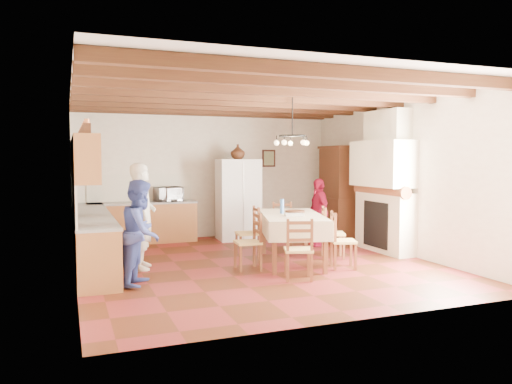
{
  "coord_description": "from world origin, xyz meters",
  "views": [
    {
      "loc": [
        -3.1,
        -8.09,
        1.88
      ],
      "look_at": [
        0.1,
        0.3,
        1.25
      ],
      "focal_mm": 35.0,
      "sensor_mm": 36.0,
      "label": 1
    }
  ],
  "objects_px": {
    "refrigerator": "(238,199)",
    "chair_right_far": "(333,232)",
    "dining_table": "(292,219)",
    "chair_left_near": "(248,241)",
    "chair_end_near": "(298,249)",
    "chair_left_far": "(247,232)",
    "person_woman_red": "(319,212)",
    "person_man": "(143,216)",
    "chair_end_far": "(282,226)",
    "chair_right_near": "(343,240)",
    "microwave": "(169,194)",
    "hutch": "(337,192)",
    "person_woman_blue": "(141,232)"
  },
  "relations": [
    {
      "from": "refrigerator",
      "to": "chair_right_far",
      "type": "bearing_deg",
      "value": -65.97
    },
    {
      "from": "dining_table",
      "to": "chair_left_near",
      "type": "relative_size",
      "value": 2.29
    },
    {
      "from": "chair_end_near",
      "to": "chair_left_far",
      "type": "bearing_deg",
      "value": -66.03
    },
    {
      "from": "dining_table",
      "to": "person_woman_red",
      "type": "distance_m",
      "value": 1.9
    },
    {
      "from": "chair_left_far",
      "to": "person_man",
      "type": "relative_size",
      "value": 0.54
    },
    {
      "from": "chair_end_far",
      "to": "person_woman_red",
      "type": "distance_m",
      "value": 0.95
    },
    {
      "from": "dining_table",
      "to": "chair_right_near",
      "type": "xyz_separation_m",
      "value": [
        0.64,
        -0.69,
        -0.31
      ]
    },
    {
      "from": "chair_end_near",
      "to": "chair_end_far",
      "type": "height_order",
      "value": "same"
    },
    {
      "from": "refrigerator",
      "to": "dining_table",
      "type": "xyz_separation_m",
      "value": [
        0.07,
        -2.76,
        -0.13
      ]
    },
    {
      "from": "dining_table",
      "to": "chair_right_far",
      "type": "relative_size",
      "value": 2.29
    },
    {
      "from": "chair_right_near",
      "to": "microwave",
      "type": "bearing_deg",
      "value": 50.15
    },
    {
      "from": "dining_table",
      "to": "chair_right_far",
      "type": "distance_m",
      "value": 0.96
    },
    {
      "from": "hutch",
      "to": "chair_right_far",
      "type": "bearing_deg",
      "value": -116.89
    },
    {
      "from": "chair_end_far",
      "to": "microwave",
      "type": "distance_m",
      "value": 2.74
    },
    {
      "from": "chair_left_near",
      "to": "microwave",
      "type": "distance_m",
      "value": 3.42
    },
    {
      "from": "chair_right_far",
      "to": "person_woman_red",
      "type": "relative_size",
      "value": 0.67
    },
    {
      "from": "chair_end_near",
      "to": "person_man",
      "type": "bearing_deg",
      "value": -18.4
    },
    {
      "from": "dining_table",
      "to": "person_woman_blue",
      "type": "bearing_deg",
      "value": -168.03
    },
    {
      "from": "chair_end_far",
      "to": "person_woman_red",
      "type": "xyz_separation_m",
      "value": [
        0.91,
        0.14,
        0.24
      ]
    },
    {
      "from": "chair_right_near",
      "to": "person_woman_blue",
      "type": "distance_m",
      "value": 3.36
    },
    {
      "from": "chair_left_far",
      "to": "person_woman_blue",
      "type": "distance_m",
      "value": 2.5
    },
    {
      "from": "refrigerator",
      "to": "chair_left_near",
      "type": "xyz_separation_m",
      "value": [
        -0.85,
        -2.99,
        -0.44
      ]
    },
    {
      "from": "hutch",
      "to": "chair_end_far",
      "type": "bearing_deg",
      "value": -149.51
    },
    {
      "from": "dining_table",
      "to": "chair_right_near",
      "type": "bearing_deg",
      "value": -47.23
    },
    {
      "from": "dining_table",
      "to": "microwave",
      "type": "distance_m",
      "value": 3.48
    },
    {
      "from": "chair_end_near",
      "to": "chair_end_far",
      "type": "relative_size",
      "value": 1.0
    },
    {
      "from": "dining_table",
      "to": "person_man",
      "type": "bearing_deg",
      "value": 169.44
    },
    {
      "from": "hutch",
      "to": "person_man",
      "type": "relative_size",
      "value": 1.2
    },
    {
      "from": "person_man",
      "to": "person_woman_blue",
      "type": "xyz_separation_m",
      "value": [
        -0.17,
        -1.05,
        -0.12
      ]
    },
    {
      "from": "chair_left_near",
      "to": "person_woman_red",
      "type": "relative_size",
      "value": 0.67
    },
    {
      "from": "chair_left_far",
      "to": "dining_table",
      "type": "bearing_deg",
      "value": 45.74
    },
    {
      "from": "hutch",
      "to": "chair_left_near",
      "type": "height_order",
      "value": "hutch"
    },
    {
      "from": "chair_right_far",
      "to": "person_man",
      "type": "relative_size",
      "value": 0.54
    },
    {
      "from": "chair_right_far",
      "to": "chair_end_near",
      "type": "xyz_separation_m",
      "value": [
        -1.32,
        -1.25,
        0.0
      ]
    },
    {
      "from": "hutch",
      "to": "microwave",
      "type": "height_order",
      "value": "hutch"
    },
    {
      "from": "dining_table",
      "to": "chair_right_far",
      "type": "xyz_separation_m",
      "value": [
        0.9,
        0.12,
        -0.31
      ]
    },
    {
      "from": "person_woman_blue",
      "to": "person_woman_red",
      "type": "height_order",
      "value": "person_woman_blue"
    },
    {
      "from": "dining_table",
      "to": "chair_end_near",
      "type": "xyz_separation_m",
      "value": [
        -0.42,
        -1.14,
        -0.31
      ]
    },
    {
      "from": "chair_left_near",
      "to": "chair_right_near",
      "type": "xyz_separation_m",
      "value": [
        1.55,
        -0.47,
        0.0
      ]
    },
    {
      "from": "refrigerator",
      "to": "person_man",
      "type": "bearing_deg",
      "value": -133.29
    },
    {
      "from": "chair_right_near",
      "to": "microwave",
      "type": "xyz_separation_m",
      "value": [
        -2.23,
        3.77,
        0.58
      ]
    },
    {
      "from": "refrigerator",
      "to": "chair_end_far",
      "type": "xyz_separation_m",
      "value": [
        0.43,
        -1.5,
        -0.44
      ]
    },
    {
      "from": "chair_end_far",
      "to": "person_man",
      "type": "bearing_deg",
      "value": -140.35
    },
    {
      "from": "person_man",
      "to": "chair_left_near",
      "type": "bearing_deg",
      "value": -103.48
    },
    {
      "from": "person_man",
      "to": "person_woman_blue",
      "type": "height_order",
      "value": "person_man"
    },
    {
      "from": "chair_right_far",
      "to": "person_woman_red",
      "type": "bearing_deg",
      "value": 4.99
    },
    {
      "from": "dining_table",
      "to": "chair_left_far",
      "type": "height_order",
      "value": "chair_left_far"
    },
    {
      "from": "refrigerator",
      "to": "person_woman_blue",
      "type": "relative_size",
      "value": 1.18
    },
    {
      "from": "refrigerator",
      "to": "chair_right_near",
      "type": "bearing_deg",
      "value": -74.58
    },
    {
      "from": "hutch",
      "to": "chair_left_near",
      "type": "xyz_separation_m",
      "value": [
        -3.05,
        -2.34,
        -0.59
      ]
    }
  ]
}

